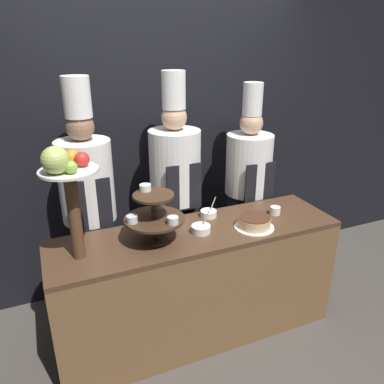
{
  "coord_description": "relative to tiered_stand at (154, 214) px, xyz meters",
  "views": [
    {
      "loc": [
        -0.92,
        -1.8,
        2.07
      ],
      "look_at": [
        0.0,
        0.38,
        1.11
      ],
      "focal_mm": 35.0,
      "sensor_mm": 36.0,
      "label": 1
    }
  ],
  "objects": [
    {
      "name": "wall_back",
      "position": [
        0.31,
        0.9,
        0.35
      ],
      "size": [
        10.0,
        0.06,
        2.8
      ],
      "color": "black",
      "rests_on": "ground_plane"
    },
    {
      "name": "serving_bowl_near",
      "position": [
        0.32,
        -0.01,
        -0.16
      ],
      "size": [
        0.13,
        0.13,
        0.15
      ],
      "color": "white",
      "rests_on": "buffet_counter"
    },
    {
      "name": "buffet_counter",
      "position": [
        0.31,
        0.02,
        -0.62
      ],
      "size": [
        2.01,
        0.56,
        0.86
      ],
      "color": "brown",
      "rests_on": "ground_plane"
    },
    {
      "name": "tiered_stand",
      "position": [
        0.0,
        0.0,
        0.0
      ],
      "size": [
        0.38,
        0.38,
        0.37
      ],
      "color": "#3D2819",
      "rests_on": "buffet_counter"
    },
    {
      "name": "chef_center_right",
      "position": [
        1.0,
        0.52,
        -0.11
      ],
      "size": [
        0.39,
        0.39,
        1.77
      ],
      "color": "#28282D",
      "rests_on": "ground_plane"
    },
    {
      "name": "cup_white",
      "position": [
        0.95,
        0.04,
        -0.16
      ],
      "size": [
        0.08,
        0.08,
        0.06
      ],
      "color": "white",
      "rests_on": "buffet_counter"
    },
    {
      "name": "cake_round",
      "position": [
        0.69,
        -0.09,
        -0.15
      ],
      "size": [
        0.28,
        0.28,
        0.08
      ],
      "color": "white",
      "rests_on": "buffet_counter"
    },
    {
      "name": "chef_left",
      "position": [
        -0.33,
        0.52,
        -0.05
      ],
      "size": [
        0.38,
        0.38,
        1.87
      ],
      "color": "black",
      "rests_on": "ground_plane"
    },
    {
      "name": "ground_plane",
      "position": [
        0.31,
        -0.26,
        -1.05
      ],
      "size": [
        14.0,
        14.0,
        0.0
      ],
      "primitive_type": "plane",
      "color": "#47423D"
    },
    {
      "name": "serving_bowl_far",
      "position": [
        0.48,
        0.19,
        -0.17
      ],
      "size": [
        0.12,
        0.12,
        0.15
      ],
      "color": "white",
      "rests_on": "buffet_counter"
    },
    {
      "name": "chef_center_left",
      "position": [
        0.34,
        0.52,
        -0.05
      ],
      "size": [
        0.4,
        0.4,
        1.88
      ],
      "color": "black",
      "rests_on": "ground_plane"
    },
    {
      "name": "fruit_pedestal",
      "position": [
        -0.49,
        -0.02,
        0.32
      ],
      "size": [
        0.33,
        0.33,
        0.7
      ],
      "color": "brown",
      "rests_on": "buffet_counter"
    }
  ]
}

